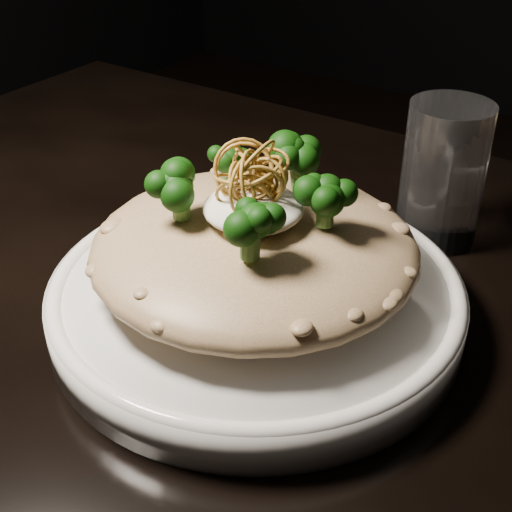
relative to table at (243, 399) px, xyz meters
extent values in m
cube|color=black|center=(0.00, 0.00, 0.06)|extent=(1.10, 0.80, 0.04)
cylinder|color=black|center=(-0.48, 0.33, -0.31)|extent=(0.05, 0.05, 0.71)
cylinder|color=white|center=(0.01, 0.01, 0.10)|extent=(0.31, 0.31, 0.03)
ellipsoid|color=brown|center=(0.00, 0.02, 0.14)|extent=(0.24, 0.24, 0.05)
ellipsoid|color=white|center=(0.00, 0.01, 0.18)|extent=(0.07, 0.07, 0.02)
cylinder|color=white|center=(0.07, 0.20, 0.15)|extent=(0.09, 0.09, 0.13)
camera|label=1|loc=(0.25, -0.35, 0.42)|focal=50.00mm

